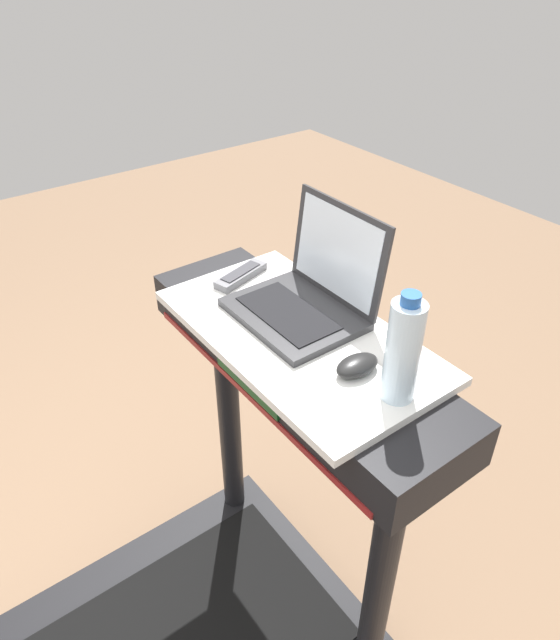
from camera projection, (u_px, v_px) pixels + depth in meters
desk_board at (298, 334)px, 1.32m from camera, size 0.68×0.37×0.02m
laptop at (308, 293)px, 1.36m from camera, size 0.30×0.26×0.25m
computer_mouse at (357, 365)px, 1.19m from camera, size 0.06×0.10×0.03m
water_bottle at (403, 351)px, 1.08m from camera, size 0.07×0.07×0.23m
tv_remote at (241, 275)px, 1.50m from camera, size 0.09×0.17×0.02m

